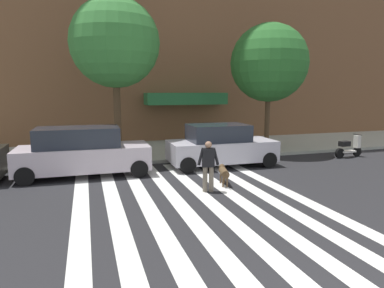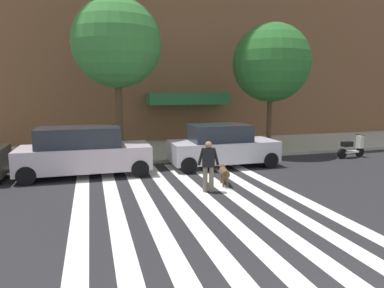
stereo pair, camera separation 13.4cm
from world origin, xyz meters
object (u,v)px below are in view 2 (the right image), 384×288
(parked_car_behind_first, at_px, (84,152))
(street_tree_middle, at_px, (271,63))
(pedestrian_dog_walker, at_px, (208,163))
(dog_on_leash, at_px, (224,172))
(parked_scooter, at_px, (351,148))
(street_tree_nearest, at_px, (117,43))
(parked_car_third_in_line, at_px, (222,146))

(parked_car_behind_first, bearing_deg, street_tree_middle, 13.97)
(pedestrian_dog_walker, xyz_separation_m, dog_on_leash, (0.79, 0.60, -0.48))
(parked_scooter, relative_size, street_tree_middle, 0.25)
(street_tree_middle, height_order, dog_on_leash, street_tree_middle)
(parked_car_behind_first, height_order, parked_scooter, parked_car_behind_first)
(street_tree_nearest, relative_size, street_tree_middle, 1.12)
(parked_car_third_in_line, bearing_deg, dog_on_leash, -110.25)
(parked_scooter, bearing_deg, dog_on_leash, -160.84)
(parked_scooter, bearing_deg, street_tree_middle, 142.98)
(street_tree_nearest, height_order, street_tree_middle, street_tree_nearest)
(parked_car_third_in_line, bearing_deg, street_tree_nearest, 146.50)
(parked_car_third_in_line, bearing_deg, parked_car_behind_first, 180.00)
(street_tree_middle, height_order, pedestrian_dog_walker, street_tree_middle)
(parked_car_behind_first, relative_size, parked_scooter, 2.99)
(parked_car_third_in_line, xyz_separation_m, street_tree_middle, (3.54, 2.28, 3.73))
(pedestrian_dog_walker, bearing_deg, parked_scooter, 21.09)
(parked_car_third_in_line, xyz_separation_m, dog_on_leash, (-1.03, -2.79, -0.43))
(parked_car_behind_first, bearing_deg, dog_on_leash, -31.17)
(parked_car_behind_first, bearing_deg, parked_scooter, -0.49)
(parked_car_behind_first, relative_size, parked_car_third_in_line, 1.07)
(parked_car_behind_first, relative_size, street_tree_nearest, 0.68)
(parked_car_behind_first, distance_m, dog_on_leash, 5.42)
(parked_car_behind_first, distance_m, street_tree_middle, 10.16)
(street_tree_nearest, bearing_deg, parked_scooter, -14.55)
(parked_car_third_in_line, distance_m, dog_on_leash, 3.01)
(parked_car_third_in_line, height_order, pedestrian_dog_walker, parked_car_third_in_line)
(pedestrian_dog_walker, relative_size, dog_on_leash, 1.47)
(street_tree_middle, relative_size, pedestrian_dog_walker, 3.93)
(parked_car_behind_first, xyz_separation_m, dog_on_leash, (4.62, -2.79, -0.48))
(parked_scooter, relative_size, street_tree_nearest, 0.23)
(parked_car_third_in_line, distance_m, street_tree_middle, 5.63)
(street_tree_middle, xyz_separation_m, pedestrian_dog_walker, (-5.36, -5.68, -3.68))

